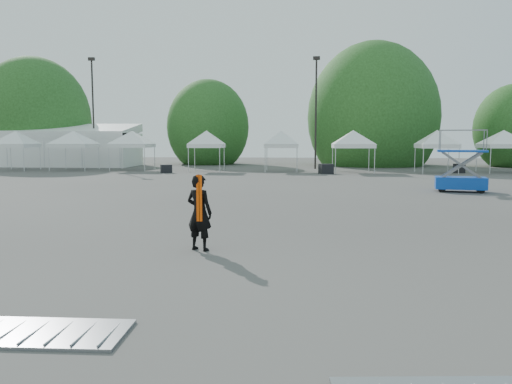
{
  "coord_description": "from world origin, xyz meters",
  "views": [
    {
      "loc": [
        1.2,
        -12.61,
        2.59
      ],
      "look_at": [
        0.25,
        -0.42,
        1.3
      ],
      "focal_mm": 35.0,
      "sensor_mm": 36.0,
      "label": 1
    }
  ],
  "objects": [
    {
      "name": "light_pole_west",
      "position": [
        -18.0,
        34.0,
        5.77
      ],
      "size": [
        0.6,
        0.25,
        10.3
      ],
      "color": "black",
      "rests_on": "ground"
    },
    {
      "name": "tent_h",
      "position": [
        17.54,
        28.17,
        3.06
      ],
      "size": [
        4.46,
        4.46,
        3.88
      ],
      "color": "silver",
      "rests_on": "ground"
    },
    {
      "name": "light_pole_east",
      "position": [
        3.0,
        32.0,
        5.52
      ],
      "size": [
        0.6,
        0.25,
        9.8
      ],
      "color": "black",
      "rests_on": "ground"
    },
    {
      "name": "crate_east",
      "position": [
        14.02,
        27.49,
        0.35
      ],
      "size": [
        1.07,
        0.93,
        0.71
      ],
      "primitive_type": "cube",
      "rotation": [
        0.0,
        0.0,
        -0.28
      ],
      "color": "black",
      "rests_on": "ground"
    },
    {
      "name": "tree_mid_e",
      "position": [
        9.0,
        39.0,
        4.84
      ],
      "size": [
        5.12,
        5.12,
        7.79
      ],
      "color": "#382314",
      "rests_on": "ground"
    },
    {
      "name": "tent_b",
      "position": [
        -17.52,
        28.54,
        3.06
      ],
      "size": [
        4.56,
        4.56,
        3.88
      ],
      "color": "silver",
      "rests_on": "ground"
    },
    {
      "name": "ground",
      "position": [
        0.0,
        0.0,
        0.0
      ],
      "size": [
        120.0,
        120.0,
        0.0
      ],
      "primitive_type": "plane",
      "color": "#474442",
      "rests_on": "ground"
    },
    {
      "name": "tent_a",
      "position": [
        -22.3,
        27.96,
        3.06
      ],
      "size": [
        4.08,
        4.08,
        3.88
      ],
      "color": "silver",
      "rests_on": "ground"
    },
    {
      "name": "crate_mid",
      "position": [
        3.56,
        25.55,
        0.38
      ],
      "size": [
        1.17,
        1.05,
        0.75
      ],
      "primitive_type": "cube",
      "rotation": [
        0.0,
        0.0,
        0.36
      ],
      "color": "black",
      "rests_on": "ground"
    },
    {
      "name": "barrier_left",
      "position": [
        -2.05,
        -6.45,
        0.03
      ],
      "size": [
        2.08,
        1.07,
        0.07
      ],
      "rotation": [
        0.0,
        0.0,
        0.02
      ],
      "color": "gray",
      "rests_on": "ground"
    },
    {
      "name": "crate_west",
      "position": [
        -8.82,
        25.63,
        0.32
      ],
      "size": [
        1.02,
        0.92,
        0.65
      ],
      "primitive_type": "cube",
      "rotation": [
        0.0,
        0.0,
        0.41
      ],
      "color": "black",
      "rests_on": "ground"
    },
    {
      "name": "marquee",
      "position": [
        -22.0,
        35.0,
        1.97
      ],
      "size": [
        15.0,
        6.25,
        4.23
      ],
      "color": "white",
      "rests_on": "ground"
    },
    {
      "name": "tree_far_w",
      "position": [
        -26.0,
        38.0,
        4.54
      ],
      "size": [
        4.8,
        4.8,
        7.3
      ],
      "color": "#382314",
      "rests_on": "ground"
    },
    {
      "name": "tent_g",
      "position": [
        12.15,
        27.13,
        3.06
      ],
      "size": [
        3.99,
        3.99,
        3.88
      ],
      "color": "silver",
      "rests_on": "ground"
    },
    {
      "name": "tent_c",
      "position": [
        -12.54,
        28.76,
        3.06
      ],
      "size": [
        4.48,
        4.48,
        3.88
      ],
      "color": "silver",
      "rests_on": "ground"
    },
    {
      "name": "tent_f",
      "position": [
        5.78,
        27.48,
        3.06
      ],
      "size": [
        4.48,
        4.48,
        3.88
      ],
      "color": "silver",
      "rests_on": "ground"
    },
    {
      "name": "tent_e",
      "position": [
        0.1,
        28.15,
        3.06
      ],
      "size": [
        3.86,
        3.86,
        3.88
      ],
      "color": "silver",
      "rests_on": "ground"
    },
    {
      "name": "man",
      "position": [
        -1.01,
        -1.24,
        0.9
      ],
      "size": [
        0.77,
        0.65,
        1.79
      ],
      "rotation": [
        0.0,
        0.0,
        2.74
      ],
      "color": "black",
      "rests_on": "ground"
    },
    {
      "name": "scissor_lift",
      "position": [
        9.42,
        12.79,
        1.55
      ],
      "size": [
        2.58,
        1.67,
        3.07
      ],
      "rotation": [
        0.0,
        0.0,
        -0.22
      ],
      "color": "#0D56B4",
      "rests_on": "ground"
    },
    {
      "name": "tree_mid_w",
      "position": [
        -8.0,
        40.0,
        3.93
      ],
      "size": [
        4.16,
        4.16,
        6.33
      ],
      "color": "#382314",
      "rests_on": "ground"
    },
    {
      "name": "tent_d",
      "position": [
        -6.0,
        27.78,
        3.06
      ],
      "size": [
        3.83,
        3.83,
        3.88
      ],
      "color": "silver",
      "rests_on": "ground"
    }
  ]
}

